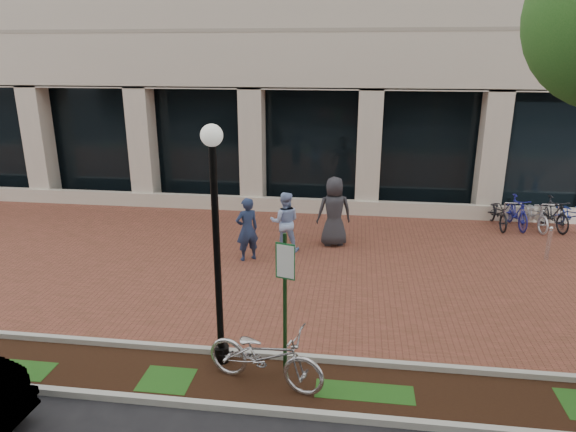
# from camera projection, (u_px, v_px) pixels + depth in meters

# --- Properties ---
(ground) EXTENTS (120.00, 120.00, 0.00)m
(ground) POSITION_uv_depth(u_px,v_px,m) (291.00, 262.00, 13.62)
(ground) COLOR black
(ground) RESTS_ON ground
(brick_plaza) EXTENTS (40.00, 9.00, 0.01)m
(brick_plaza) POSITION_uv_depth(u_px,v_px,m) (291.00, 262.00, 13.62)
(brick_plaza) COLOR brown
(brick_plaza) RESTS_ON ground
(planting_strip) EXTENTS (40.00, 1.50, 0.01)m
(planting_strip) POSITION_uv_depth(u_px,v_px,m) (252.00, 382.00, 8.66)
(planting_strip) COLOR black
(planting_strip) RESTS_ON ground
(curb_plaza_side) EXTENTS (40.00, 0.12, 0.12)m
(curb_plaza_side) POSITION_uv_depth(u_px,v_px,m) (260.00, 354.00, 9.35)
(curb_plaza_side) COLOR #AAABA1
(curb_plaza_side) RESTS_ON ground
(curb_street_side) EXTENTS (40.00, 0.12, 0.12)m
(curb_street_side) POSITION_uv_depth(u_px,v_px,m) (242.00, 408.00, 7.93)
(curb_street_side) COLOR #AAABA1
(curb_street_side) RESTS_ON ground
(parking_sign) EXTENTS (0.34, 0.07, 2.57)m
(parking_sign) POSITION_uv_depth(u_px,v_px,m) (285.00, 288.00, 8.41)
(parking_sign) COLOR #153C18
(parking_sign) RESTS_ON ground
(lamppost) EXTENTS (0.36, 0.36, 4.26)m
(lamppost) POSITION_uv_depth(u_px,v_px,m) (216.00, 236.00, 8.53)
(lamppost) COLOR black
(lamppost) RESTS_ON ground
(locked_bicycle) EXTENTS (2.20, 1.25, 1.10)m
(locked_bicycle) POSITION_uv_depth(u_px,v_px,m) (265.00, 355.00, 8.45)
(locked_bicycle) COLOR #BDBCC1
(locked_bicycle) RESTS_ON ground
(pedestrian_left) EXTENTS (0.75, 0.70, 1.73)m
(pedestrian_left) POSITION_uv_depth(u_px,v_px,m) (247.00, 229.00, 13.53)
(pedestrian_left) COLOR navy
(pedestrian_left) RESTS_ON ground
(pedestrian_mid) EXTENTS (0.88, 0.72, 1.69)m
(pedestrian_mid) POSITION_uv_depth(u_px,v_px,m) (285.00, 222.00, 14.20)
(pedestrian_mid) COLOR #9BB5E8
(pedestrian_mid) RESTS_ON ground
(pedestrian_right) EXTENTS (1.10, 0.85, 2.01)m
(pedestrian_right) POSITION_uv_depth(u_px,v_px,m) (334.00, 212.00, 14.57)
(pedestrian_right) COLOR #2B2B30
(pedestrian_right) RESTS_ON ground
(bollard) EXTENTS (0.12, 0.12, 0.94)m
(bollard) POSITION_uv_depth(u_px,v_px,m) (549.00, 243.00, 13.66)
(bollard) COLOR silver
(bollard) RESTS_ON ground
(bike_rack_cluster) EXTENTS (3.09, 1.86, 1.02)m
(bike_rack_cluster) POSITION_uv_depth(u_px,v_px,m) (535.00, 214.00, 16.14)
(bike_rack_cluster) COLOR black
(bike_rack_cluster) RESTS_ON ground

